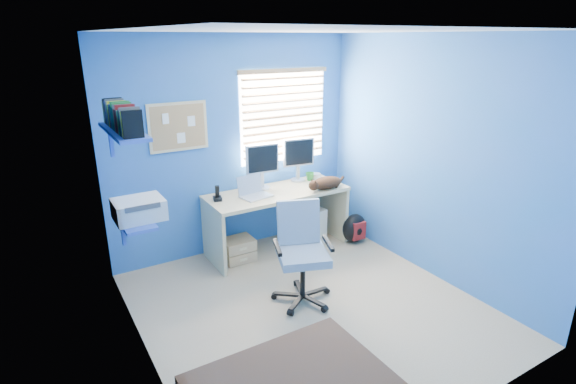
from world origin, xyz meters
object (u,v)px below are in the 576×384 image
desk (277,220)px  cat (327,183)px  tower_pc (309,223)px  laptop (256,188)px  office_chair (302,265)px

desk → cat: (0.55, -0.22, 0.44)m
desk → tower_pc: bearing=1.5°
tower_pc → laptop: bearing=173.3°
cat → office_chair: bearing=-145.3°
office_chair → tower_pc: bearing=53.2°
tower_pc → office_chair: (-0.81, -1.09, 0.14)m
laptop → cat: (0.85, -0.17, -0.04)m
desk → cat: bearing=-21.5°
desk → office_chair: size_ratio=1.74×
desk → laptop: laptop is taller
laptop → cat: size_ratio=0.81×
desk → office_chair: (-0.34, -1.07, -0.01)m
tower_pc → cat: bearing=-80.8°
tower_pc → office_chair: size_ratio=0.47×
office_chair → laptop: bearing=87.5°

